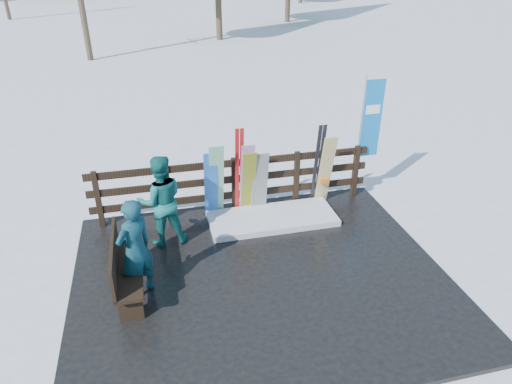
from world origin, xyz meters
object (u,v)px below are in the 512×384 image
object	(u,v)px
snowboard_1	(216,182)
snowboard_5	(325,171)
snowboard_2	(249,183)
bench	(123,267)
snowboard_0	(211,185)
rental_flag	(369,124)
person_back	(161,201)
snowboard_3	(247,179)
person_front	(135,249)
snowboard_4	(260,183)

from	to	relation	value
snowboard_1	snowboard_5	bearing A→B (deg)	0.00
snowboard_1	snowboard_2	world-z (taller)	snowboard_1
bench	snowboard_2	distance (m)	3.04
snowboard_0	rental_flag	distance (m)	3.42
snowboard_1	person_back	world-z (taller)	person_back
snowboard_2	snowboard_3	xyz separation A→B (m)	(-0.04, 0.00, 0.08)
snowboard_3	snowboard_0	bearing A→B (deg)	180.00
bench	snowboard_3	bearing A→B (deg)	39.33
snowboard_3	person_front	size ratio (longest dim) A/B	0.97
snowboard_4	snowboard_0	bearing A→B (deg)	180.00
snowboard_0	person_front	distance (m)	2.41
snowboard_4	snowboard_2	bearing A→B (deg)	-180.00
snowboard_1	person_back	distance (m)	1.23
rental_flag	person_front	size ratio (longest dim) A/B	1.58
snowboard_1	rental_flag	bearing A→B (deg)	4.84
snowboard_5	rental_flag	distance (m)	1.30
snowboard_0	snowboard_2	xyz separation A→B (m)	(0.74, -0.00, -0.03)
snowboard_0	snowboard_3	xyz separation A→B (m)	(0.70, -0.00, 0.05)
snowboard_1	snowboard_5	world-z (taller)	snowboard_1
snowboard_3	snowboard_5	bearing A→B (deg)	0.00
snowboard_4	person_front	xyz separation A→B (m)	(-2.38, -1.94, 0.15)
snowboard_0	snowboard_3	distance (m)	0.70
snowboard_2	person_front	bearing A→B (deg)	-137.92
person_back	snowboard_3	bearing A→B (deg)	-165.21
snowboard_0	snowboard_4	bearing A→B (deg)	0.00
snowboard_5	snowboard_1	bearing A→B (deg)	180.00
snowboard_2	person_back	distance (m)	1.81
snowboard_3	person_back	xyz separation A→B (m)	(-1.66, -0.60, 0.07)
snowboard_2	person_front	distance (m)	2.90
snowboard_1	snowboard_2	bearing A→B (deg)	-0.00
snowboard_3	snowboard_4	size ratio (longest dim) A/B	1.18
bench	snowboard_5	world-z (taller)	snowboard_5
snowboard_4	person_front	world-z (taller)	person_front
bench	rental_flag	world-z (taller)	rental_flag
snowboard_1	snowboard_5	distance (m)	2.22
bench	snowboard_0	distance (m)	2.51
person_front	snowboard_4	bearing A→B (deg)	-179.52
snowboard_1	snowboard_4	distance (m)	0.86
snowboard_1	snowboard_3	distance (m)	0.59
snowboard_3	bench	bearing A→B (deg)	-140.67
bench	snowboard_3	world-z (taller)	snowboard_3
snowboard_3	snowboard_5	world-z (taller)	snowboard_5
rental_flag	person_front	bearing A→B (deg)	-154.82
snowboard_2	snowboard_3	distance (m)	0.09
snowboard_1	rental_flag	distance (m)	3.30
snowboard_3	snowboard_5	xyz separation A→B (m)	(1.62, 0.00, 0.00)
snowboard_5	snowboard_2	bearing A→B (deg)	-180.00
snowboard_4	snowboard_5	bearing A→B (deg)	0.00
snowboard_1	rental_flag	xyz separation A→B (m)	(3.19, 0.27, 0.80)
person_front	rental_flag	bearing A→B (deg)	166.37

